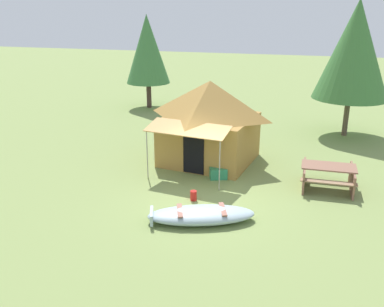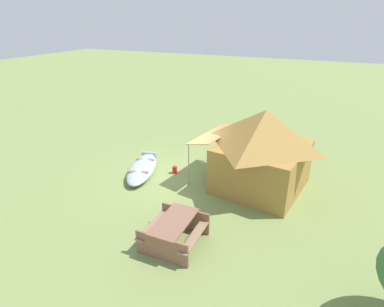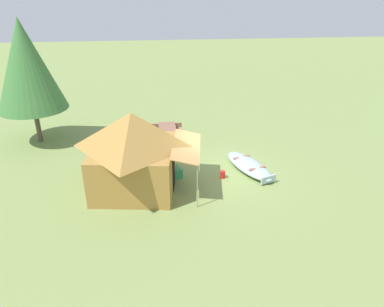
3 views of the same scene
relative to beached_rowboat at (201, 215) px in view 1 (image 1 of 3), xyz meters
The scene contains 8 objects.
ground_plane 1.50m from the beached_rowboat, 100.87° to the left, with size 80.00×80.00×0.00m, color olive.
beached_rowboat is the anchor object (origin of this frame).
canvas_cabin_tent 4.93m from the beached_rowboat, 100.68° to the left, with size 3.73×4.40×3.01m.
picnic_table 4.64m from the beached_rowboat, 44.05° to the left, with size 1.68×1.56×0.77m.
cooler_box 3.08m from the beached_rowboat, 93.33° to the left, with size 0.57×0.35×0.37m, color #2F895B.
fuel_can 1.34m from the beached_rowboat, 113.84° to the left, with size 0.20×0.20×0.30m, color red.
pine_tree_back_left 10.98m from the beached_rowboat, 66.15° to the left, with size 3.18×3.18×5.83m.
pine_tree_back_right 14.10m from the beached_rowboat, 116.75° to the left, with size 2.41×2.41×5.09m.
Camera 1 is at (2.80, -11.39, 5.56)m, focal length 39.73 mm.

